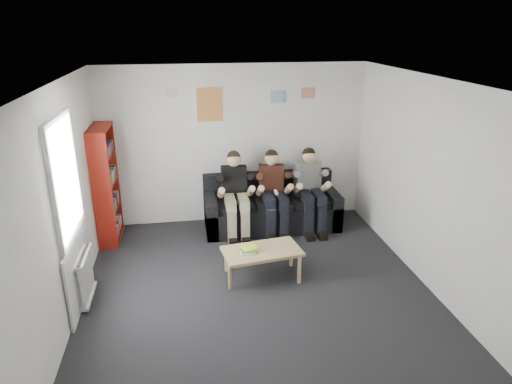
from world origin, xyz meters
TOP-DOWN VIEW (x-y plane):
  - room_shell at (0.00, 0.00)m, footprint 5.00×5.00m
  - sofa at (0.56, 2.07)m, footprint 2.25×0.92m
  - bookshelf at (-2.08, 2.00)m, footprint 0.28×0.83m
  - coffee_table at (0.11, 0.41)m, footprint 1.04×0.57m
  - game_cases at (-0.07, 0.39)m, footprint 0.24×0.21m
  - person_left at (-0.07, 1.87)m, footprint 0.42×0.90m
  - person_middle at (0.56, 1.87)m, footprint 0.42×0.89m
  - person_right at (1.19, 1.87)m, footprint 0.42×0.90m
  - radiator at (-2.15, 0.20)m, footprint 0.10×0.64m
  - window at (-2.22, 0.20)m, footprint 0.05×1.30m
  - poster_large at (-0.40, 2.49)m, footprint 0.42×0.01m
  - poster_blue at (0.75, 2.49)m, footprint 0.25×0.01m
  - poster_pink at (1.25, 2.49)m, footprint 0.22×0.01m
  - poster_sign at (-1.00, 2.49)m, footprint 0.20×0.01m

SIDE VIEW (x-z plane):
  - sofa at x=0.56m, z-range -0.12..0.75m
  - radiator at x=-2.15m, z-range 0.05..0.65m
  - coffee_table at x=0.11m, z-range 0.16..0.58m
  - game_cases at x=-0.07m, z-range 0.42..0.46m
  - person_middle at x=0.56m, z-range 0.00..1.36m
  - person_right at x=1.19m, z-range 0.00..1.37m
  - person_left at x=-0.07m, z-range 0.00..1.37m
  - bookshelf at x=-2.08m, z-range 0.00..1.85m
  - window at x=-2.22m, z-range -0.15..2.21m
  - room_shell at x=0.00m, z-range -1.15..3.85m
  - poster_large at x=-0.40m, z-range 1.77..2.32m
  - poster_blue at x=0.75m, z-range 2.05..2.25m
  - poster_pink at x=1.25m, z-range 2.11..2.29m
  - poster_sign at x=-1.00m, z-range 2.18..2.32m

